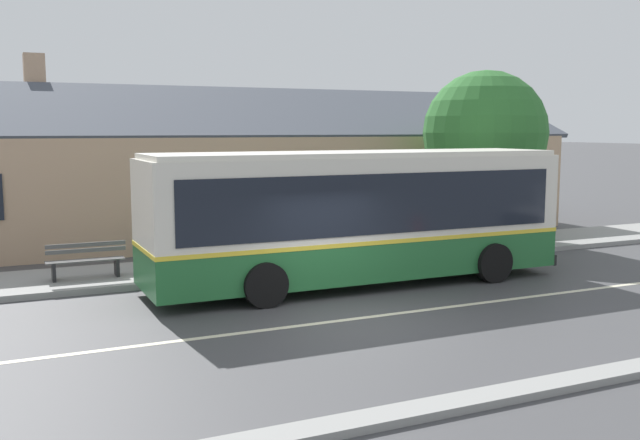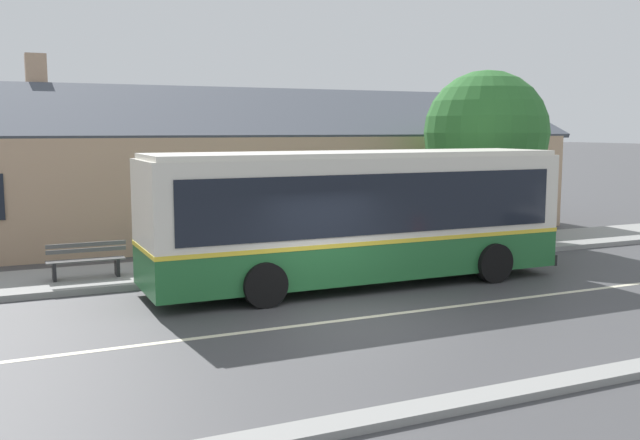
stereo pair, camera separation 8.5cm
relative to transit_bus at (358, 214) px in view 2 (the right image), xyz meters
The scene contains 10 objects.
ground_plane 3.74m from the transit_bus, 118.21° to the right, with size 300.00×300.00×0.00m, color #424244.
sidewalk_far 3.86m from the transit_bus, 116.68° to the left, with size 60.00×3.00×0.15m, color gray.
curb_near 7.99m from the transit_bus, 101.50° to the right, with size 60.00×0.50×0.12m, color gray.
lane_divider_stripe 3.74m from the transit_bus, 118.21° to the right, with size 60.00×0.16×0.01m, color beige.
community_building 10.77m from the transit_bus, 89.32° to the left, with size 25.15×9.17×6.46m.
transit_bus is the anchor object (origin of this frame).
bench_by_building 6.87m from the transit_bus, 155.65° to the left, with size 1.89×0.51×0.94m.
bench_down_street 3.87m from the transit_bus, 127.38° to the left, with size 1.56×0.51×0.94m.
street_tree_primary 8.13m from the transit_bus, 28.99° to the left, with size 4.21×4.09×5.79m.
bus_stop_sign 7.15m from the transit_bus, 17.02° to the left, with size 0.36×0.07×2.40m.
Camera 2 is at (-6.56, -12.61, 3.86)m, focal length 40.00 mm.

